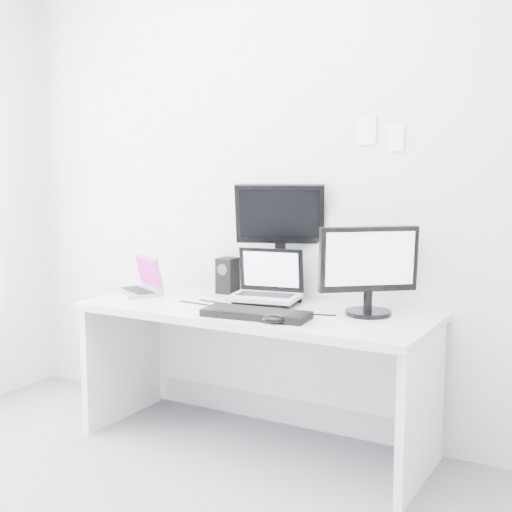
% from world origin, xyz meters
% --- Properties ---
extents(back_wall, '(3.60, 0.00, 3.60)m').
position_xyz_m(back_wall, '(0.00, 1.60, 1.35)').
color(back_wall, silver).
rests_on(back_wall, ground).
extents(desk, '(1.80, 0.70, 0.73)m').
position_xyz_m(desk, '(0.00, 1.25, 0.36)').
color(desk, silver).
rests_on(desk, ground).
extents(macbook, '(0.37, 0.34, 0.23)m').
position_xyz_m(macbook, '(-0.78, 1.26, 0.84)').
color(macbook, '#ACACB1').
rests_on(macbook, desk).
extents(speaker, '(0.11, 0.11, 0.20)m').
position_xyz_m(speaker, '(-0.34, 1.53, 0.83)').
color(speaker, black).
rests_on(speaker, desk).
extents(dell_laptop, '(0.39, 0.33, 0.29)m').
position_xyz_m(dell_laptop, '(0.00, 1.35, 0.88)').
color(dell_laptop, silver).
rests_on(dell_laptop, desk).
extents(rear_monitor, '(0.50, 0.34, 0.64)m').
position_xyz_m(rear_monitor, '(0.00, 1.52, 1.05)').
color(rear_monitor, black).
rests_on(rear_monitor, desk).
extents(samsung_monitor, '(0.52, 0.48, 0.45)m').
position_xyz_m(samsung_monitor, '(0.56, 1.38, 0.95)').
color(samsung_monitor, black).
rests_on(samsung_monitor, desk).
extents(keyboard, '(0.53, 0.23, 0.03)m').
position_xyz_m(keyboard, '(0.11, 1.07, 0.75)').
color(keyboard, black).
rests_on(keyboard, desk).
extents(mouse, '(0.13, 0.09, 0.04)m').
position_xyz_m(mouse, '(0.24, 1.00, 0.75)').
color(mouse, black).
rests_on(mouse, desk).
extents(wall_note_0, '(0.10, 0.00, 0.14)m').
position_xyz_m(wall_note_0, '(0.45, 1.59, 1.62)').
color(wall_note_0, white).
rests_on(wall_note_0, back_wall).
extents(wall_note_1, '(0.09, 0.00, 0.13)m').
position_xyz_m(wall_note_1, '(0.60, 1.59, 1.58)').
color(wall_note_1, white).
rests_on(wall_note_1, back_wall).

